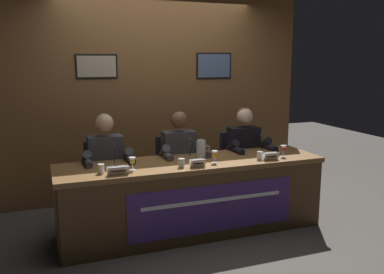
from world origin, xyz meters
TOP-DOWN VIEW (x-y plane):
  - ground_plane at (0.00, 0.00)m, footprint 12.00×12.00m
  - wall_back_panelled at (0.00, 1.29)m, footprint 3.95×0.14m
  - conference_table at (0.00, -0.10)m, footprint 2.75×0.73m
  - chair_left at (-0.82, 0.55)m, footprint 0.44×0.44m
  - panelist_left at (-0.82, 0.35)m, footprint 0.51×0.48m
  - nameplate_left at (-0.81, -0.25)m, footprint 0.20×0.06m
  - juice_glass_left at (-0.65, -0.14)m, footprint 0.06×0.06m
  - water_cup_left at (-0.94, -0.15)m, footprint 0.06×0.06m
  - microphone_left at (-0.78, 0.03)m, footprint 0.06×0.17m
  - chair_center at (0.00, 0.55)m, footprint 0.44×0.44m
  - panelist_center at (0.00, 0.35)m, footprint 0.51×0.48m
  - nameplate_center at (-0.04, -0.25)m, footprint 0.15×0.06m
  - juice_glass_center at (0.19, -0.15)m, footprint 0.06×0.06m
  - water_cup_center at (-0.18, -0.20)m, footprint 0.06×0.06m
  - microphone_center at (0.01, 0.04)m, footprint 0.06×0.17m
  - chair_right at (0.82, 0.55)m, footprint 0.44×0.44m
  - panelist_right at (0.82, 0.35)m, footprint 0.51×0.48m
  - nameplate_right at (0.78, -0.25)m, footprint 0.17×0.06m
  - juice_glass_right at (0.98, -0.16)m, footprint 0.06×0.06m
  - water_cup_right at (0.68, -0.19)m, footprint 0.06×0.06m
  - microphone_right at (0.84, -0.02)m, footprint 0.06×0.17m
  - water_pitcher_central at (0.14, 0.09)m, footprint 0.15×0.10m

SIDE VIEW (x-z plane):
  - ground_plane at x=0.00m, z-range 0.00..0.00m
  - chair_left at x=-0.82m, z-range -0.01..0.89m
  - chair_center at x=0.00m, z-range -0.01..0.89m
  - chair_right at x=0.82m, z-range -0.01..0.89m
  - conference_table at x=0.00m, z-range 0.13..0.88m
  - panelist_left at x=-0.82m, z-range 0.10..1.33m
  - panelist_center at x=0.00m, z-range 0.10..1.33m
  - panelist_right at x=0.82m, z-range 0.10..1.33m
  - water_cup_left at x=-0.94m, z-range 0.75..0.83m
  - water_cup_center at x=-0.18m, z-range 0.75..0.83m
  - water_cup_right at x=0.68m, z-range 0.75..0.83m
  - nameplate_left at x=-0.81m, z-range 0.76..0.83m
  - nameplate_right at x=0.78m, z-range 0.76..0.83m
  - nameplate_center at x=-0.04m, z-range 0.76..0.83m
  - microphone_left at x=-0.78m, z-range 0.72..0.94m
  - microphone_center at x=0.01m, z-range 0.72..0.94m
  - microphone_right at x=0.84m, z-range 0.72..0.94m
  - juice_glass_left at x=-0.65m, z-range 0.78..0.90m
  - juice_glass_center at x=0.19m, z-range 0.78..0.90m
  - juice_glass_right at x=0.98m, z-range 0.78..0.90m
  - water_pitcher_central at x=0.14m, z-range 0.74..0.95m
  - wall_back_panelled at x=0.00m, z-range 0.00..2.60m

